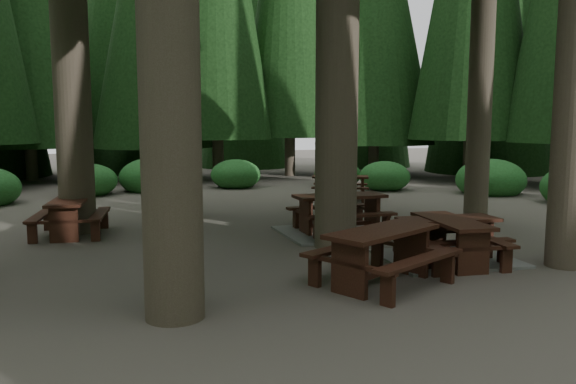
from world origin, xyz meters
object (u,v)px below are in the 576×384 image
object	(u,v)px
picnic_table_a	(447,246)
picnic_table_f	(451,234)
picnic_table_e	(382,248)
picnic_table_d	(340,184)
picnic_table_c	(340,219)
picnic_table_b	(70,212)

from	to	relation	value
picnic_table_a	picnic_table_f	size ratio (longest dim) A/B	1.22
picnic_table_e	picnic_table_f	xyz separation A→B (m)	(1.77, 0.77, -0.05)
picnic_table_d	picnic_table_e	size ratio (longest dim) A/B	0.89
picnic_table_c	picnic_table_a	bearing A→B (deg)	-73.50
picnic_table_b	picnic_table_f	world-z (taller)	picnic_table_b
picnic_table_a	picnic_table_b	bearing A→B (deg)	149.94
picnic_table_c	picnic_table_e	xyz separation A→B (m)	(-1.02, -3.99, 0.26)
picnic_table_a	picnic_table_c	size ratio (longest dim) A/B	0.94
picnic_table_a	picnic_table_e	distance (m)	2.18
picnic_table_d	picnic_table_f	bearing A→B (deg)	-76.23
picnic_table_c	picnic_table_f	world-z (taller)	picnic_table_c
picnic_table_d	picnic_table_a	bearing A→B (deg)	-75.74
picnic_table_e	picnic_table_a	bearing A→B (deg)	2.38
picnic_table_f	picnic_table_c	bearing A→B (deg)	19.29
picnic_table_a	picnic_table_d	bearing A→B (deg)	84.44
picnic_table_c	picnic_table_e	distance (m)	4.13
picnic_table_b	picnic_table_e	size ratio (longest dim) A/B	0.81
picnic_table_a	picnic_table_f	xyz separation A→B (m)	(-0.12, -0.28, 0.27)
picnic_table_e	picnic_table_b	bearing A→B (deg)	103.58
picnic_table_c	picnic_table_f	xyz separation A→B (m)	(0.74, -3.22, 0.22)
picnic_table_b	picnic_table_d	size ratio (longest dim) A/B	0.91
picnic_table_c	picnic_table_d	xyz separation A→B (m)	(2.29, 5.21, 0.20)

